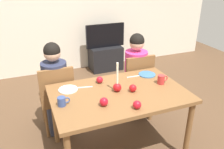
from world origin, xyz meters
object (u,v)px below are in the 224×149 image
tv_stand (106,58)px  mug_left (62,101)px  person_left_child (56,90)px  candle_centerpiece (117,86)px  plate_left (68,89)px  apple_by_right_mug (100,80)px  person_right_child (135,76)px  apple_by_left_plate (133,88)px  chair_right (136,81)px  apple_near_candle (104,102)px  dining_table (119,99)px  apple_far_edge (137,105)px  mug_right (161,79)px  tv (105,36)px  chair_left (57,95)px  plate_right (147,74)px

tv_stand → mug_left: size_ratio=5.36×
person_left_child → candle_centerpiece: person_left_child is taller
plate_left → apple_by_right_mug: size_ratio=2.66×
person_right_child → apple_by_left_plate: size_ratio=14.76×
person_left_child → tv_stand: size_ratio=1.83×
chair_right → apple_near_candle: 1.13m
dining_table → apple_far_edge: (0.03, -0.34, 0.12)m
mug_right → apple_far_edge: size_ratio=1.59×
chair_right → apple_near_candle: size_ratio=10.88×
dining_table → apple_by_right_mug: apple_by_right_mug is taller
apple_by_left_plate → apple_by_right_mug: size_ratio=1.04×
person_right_child → tv_stand: (0.17, 1.66, -0.33)m
dining_table → mug_right: 0.54m
tv → apple_near_candle: size_ratio=9.55×
candle_centerpiece → apple_near_candle: bearing=-136.3°
chair_left → plate_left: 0.44m
tv_stand → chair_right: bearing=-95.7°
mug_right → apple_far_edge: 0.60m
candle_centerpiece → mug_right: 0.53m
dining_table → candle_centerpiece: bearing=104.6°
plate_left → mug_left: mug_left is taller
tv_stand → plate_right: (-0.20, -2.02, 0.52)m
chair_right → plate_right: size_ratio=4.45×
tv_stand → mug_left: 2.73m
chair_left → apple_by_right_mug: (0.45, -0.32, 0.28)m
apple_by_right_mug → candle_centerpiece: bearing=-67.2°
plate_right → apple_by_left_plate: (-0.35, -0.31, 0.03)m
mug_left → tv_stand: bearing=61.2°
person_right_child → candle_centerpiece: person_right_child is taller
plate_left → apple_by_left_plate: size_ratio=2.55×
chair_left → candle_centerpiece: candle_centerpiece is taller
mug_right → chair_right: bearing=89.7°
person_left_child → tv_stand: (1.25, 1.66, -0.33)m
chair_left → chair_right: 1.08m
chair_left → person_right_child: (1.08, 0.03, 0.06)m
tv → plate_left: 2.36m
mug_right → apple_by_right_mug: size_ratio=1.66×
plate_left → plate_right: same height
chair_right → apple_near_candle: bearing=-133.7°
plate_left → apple_by_right_mug: 0.37m
plate_right → apple_near_candle: apple_near_candle is taller
plate_right → mug_left: bearing=-163.7°
candle_centerpiece → tv: bearing=72.9°
apple_by_left_plate → apple_near_candle: bearing=-158.3°
tv → apple_by_left_plate: bearing=-103.2°
apple_by_right_mug → apple_far_edge: bearing=-76.7°
tv → chair_right: bearing=-95.7°
chair_right → tv_stand: size_ratio=1.41×
dining_table → plate_left: (-0.48, 0.25, 0.09)m
person_right_child → tv: person_right_child is taller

